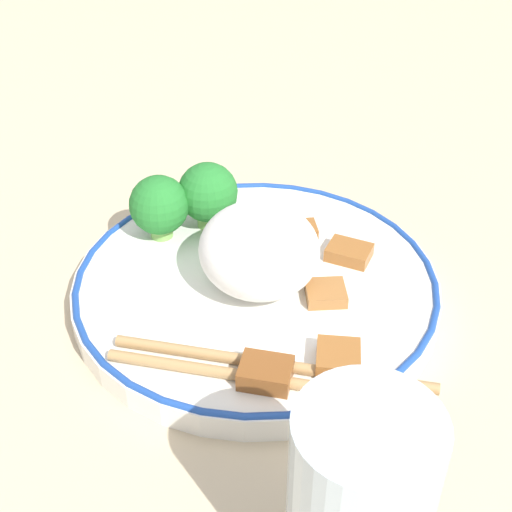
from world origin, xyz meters
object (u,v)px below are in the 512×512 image
Objects in this scene: broccoli_back_left at (208,193)px; drinking_glass at (358,510)px; broccoli_back_center at (159,206)px; plate at (256,286)px; chopsticks at (270,372)px.

drinking_glass reaches higher than broccoli_back_left.
broccoli_back_center is at bearing -177.36° from broccoli_back_left.
drinking_glass is (-0.02, -0.29, 0.01)m from broccoli_back_left.
drinking_glass is (-0.03, -0.22, 0.05)m from plate.
broccoli_back_center is at bearing 94.33° from drinking_glass.
broccoli_back_left reaches higher than plate.
broccoli_back_center is (-0.05, 0.07, 0.03)m from plate.
drinking_glass is at bearing -97.61° from plate.
broccoli_back_left is 1.05× the size of broccoli_back_center.
broccoli_back_left is at bearing 99.18° from plate.
drinking_glass is at bearing -85.67° from broccoli_back_center.
broccoli_back_left is 0.46× the size of drinking_glass.
chopsticks is at bearing 87.51° from drinking_glass.
broccoli_back_left is 0.29× the size of chopsticks.
broccoli_back_left is (-0.01, 0.08, 0.04)m from plate.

